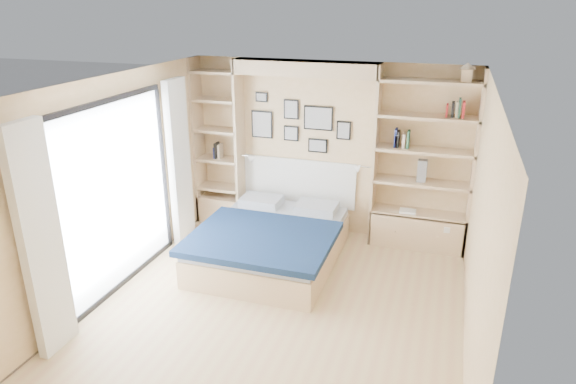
% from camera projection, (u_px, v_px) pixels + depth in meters
% --- Properties ---
extents(ground, '(4.50, 4.50, 0.00)m').
position_uv_depth(ground, '(278.00, 308.00, 5.79)').
color(ground, tan).
rests_on(ground, ground).
extents(room_shell, '(4.50, 4.50, 4.50)m').
position_uv_depth(room_shell, '(287.00, 174.00, 6.88)').
color(room_shell, '#DEB98C').
rests_on(room_shell, ground).
extents(bed, '(1.76, 2.27, 1.07)m').
position_uv_depth(bed, '(272.00, 241.00, 6.77)').
color(bed, tan).
rests_on(bed, ground).
extents(photo_gallery, '(1.48, 0.02, 0.82)m').
position_uv_depth(photo_gallery, '(298.00, 123.00, 7.34)').
color(photo_gallery, black).
rests_on(photo_gallery, ground).
extents(reading_lamps, '(1.92, 0.12, 0.15)m').
position_uv_depth(reading_lamps, '(303.00, 162.00, 7.27)').
color(reading_lamps, silver).
rests_on(reading_lamps, ground).
extents(shelf_decor, '(3.56, 0.23, 2.03)m').
position_uv_depth(shelf_decor, '(406.00, 129.00, 6.73)').
color(shelf_decor, '#A51E1E').
rests_on(shelf_decor, ground).
extents(deck, '(3.20, 4.00, 0.05)m').
position_uv_depth(deck, '(23.00, 261.00, 6.83)').
color(deck, brown).
rests_on(deck, ground).
extents(deck_chair, '(0.63, 0.77, 0.67)m').
position_uv_depth(deck_chair, '(125.00, 211.00, 7.62)').
color(deck_chair, tan).
rests_on(deck_chair, ground).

